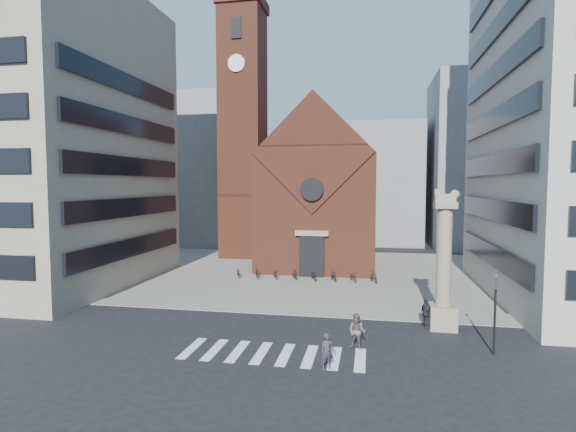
% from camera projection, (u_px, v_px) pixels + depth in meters
% --- Properties ---
extents(ground, '(120.00, 120.00, 0.00)m').
position_uv_depth(ground, '(275.00, 335.00, 26.79)').
color(ground, black).
rests_on(ground, ground).
extents(piazza, '(46.00, 30.00, 0.05)m').
position_uv_depth(piazza, '(314.00, 273.00, 45.42)').
color(piazza, gray).
rests_on(piazza, ground).
extents(zebra_crossing, '(10.20, 3.20, 0.01)m').
position_uv_depth(zebra_crossing, '(273.00, 354.00, 23.74)').
color(zebra_crossing, white).
rests_on(zebra_crossing, ground).
extents(church, '(12.00, 16.65, 18.00)m').
position_uv_depth(church, '(321.00, 193.00, 50.79)').
color(church, brown).
rests_on(church, ground).
extents(campanile, '(5.50, 5.50, 31.20)m').
position_uv_depth(campanile, '(243.00, 129.00, 54.97)').
color(campanile, brown).
rests_on(campanile, ground).
extents(building_left, '(18.00, 20.00, 26.00)m').
position_uv_depth(building_left, '(36.00, 139.00, 40.05)').
color(building_left, gray).
rests_on(building_left, ground).
extents(bg_block_left, '(16.00, 14.00, 22.00)m').
position_uv_depth(bg_block_left, '(202.00, 171.00, 68.89)').
color(bg_block_left, gray).
rests_on(bg_block_left, ground).
extents(bg_block_mid, '(14.00, 12.00, 18.00)m').
position_uv_depth(bg_block_mid, '(374.00, 184.00, 69.21)').
color(bg_block_mid, gray).
rests_on(bg_block_mid, ground).
extents(bg_block_right, '(16.00, 14.00, 24.00)m').
position_uv_depth(bg_block_right, '(490.00, 163.00, 63.15)').
color(bg_block_right, gray).
rests_on(bg_block_right, ground).
extents(lion_column, '(1.63, 1.60, 8.68)m').
position_uv_depth(lion_column, '(444.00, 274.00, 27.67)').
color(lion_column, gray).
rests_on(lion_column, ground).
extents(traffic_light, '(0.13, 0.16, 4.30)m').
position_uv_depth(traffic_light, '(495.00, 312.00, 23.46)').
color(traffic_light, black).
rests_on(traffic_light, ground).
extents(pedestrian_0, '(0.77, 0.68, 1.76)m').
position_uv_depth(pedestrian_0, '(327.00, 351.00, 21.72)').
color(pedestrian_0, '#332B3C').
rests_on(pedestrian_0, ground).
extents(pedestrian_1, '(1.13, 1.00, 1.95)m').
position_uv_depth(pedestrian_1, '(357.00, 331.00, 24.37)').
color(pedestrian_1, '#645650').
rests_on(pedestrian_1, ground).
extents(pedestrian_2, '(0.79, 1.18, 1.87)m').
position_uv_depth(pedestrian_2, '(426.00, 313.00, 28.01)').
color(pedestrian_2, '#24242B').
rests_on(pedestrian_2, ground).
extents(scooter_0, '(1.18, 1.78, 0.88)m').
position_uv_depth(scooter_0, '(238.00, 273.00, 43.16)').
color(scooter_0, black).
rests_on(scooter_0, piazza).
extents(scooter_1, '(1.05, 1.69, 0.98)m').
position_uv_depth(scooter_1, '(257.00, 273.00, 42.82)').
color(scooter_1, black).
rests_on(scooter_1, piazza).
extents(scooter_2, '(1.18, 1.78, 0.88)m').
position_uv_depth(scooter_2, '(276.00, 274.00, 42.49)').
color(scooter_2, black).
rests_on(scooter_2, piazza).
extents(scooter_3, '(1.05, 1.69, 0.98)m').
position_uv_depth(scooter_3, '(295.00, 274.00, 42.16)').
color(scooter_3, black).
rests_on(scooter_3, piazza).
extents(scooter_4, '(1.18, 1.78, 0.88)m').
position_uv_depth(scooter_4, '(314.00, 275.00, 41.83)').
color(scooter_4, black).
rests_on(scooter_4, piazza).
extents(scooter_5, '(1.05, 1.69, 0.98)m').
position_uv_depth(scooter_5, '(333.00, 276.00, 41.49)').
color(scooter_5, black).
rests_on(scooter_5, piazza).
extents(scooter_6, '(1.18, 1.78, 0.88)m').
position_uv_depth(scooter_6, '(353.00, 277.00, 41.16)').
color(scooter_6, black).
rests_on(scooter_6, piazza).
extents(scooter_7, '(1.05, 1.69, 0.98)m').
position_uv_depth(scooter_7, '(374.00, 277.00, 40.83)').
color(scooter_7, black).
rests_on(scooter_7, piazza).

